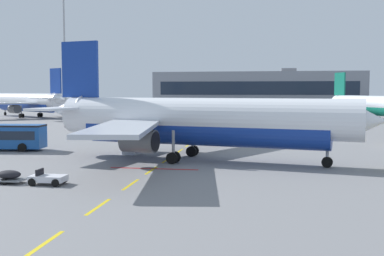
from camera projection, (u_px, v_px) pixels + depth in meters
The scene contains 10 objects.
ground at pixel (369, 149), 55.41m from camera, with size 400.00×400.00×0.00m, color slate.
apron_paint_markings at pixel (184, 148), 56.37m from camera, with size 8.00×96.63×0.01m.
airliner_foreground at pixel (197, 121), 45.81m from camera, with size 34.65×33.95×12.20m.
airliner_mid_left at pixel (28, 102), 121.69m from camera, with size 32.71×30.63×12.35m.
airliner_far_center at pixel (373, 105), 103.87m from camera, with size 29.67×31.27×11.45m.
fuel_service_truck at pixel (124, 126), 68.98m from camera, with size 4.07×7.38×3.14m.
baggage_train at pixel (9, 176), 34.65m from camera, with size 8.61×1.59×1.14m.
uld_cargo_container at pixel (132, 147), 50.50m from camera, with size 1.83×1.80×1.60m.
apron_light_mast_near at pixel (64, 32), 85.83m from camera, with size 1.80×1.80×29.07m.
terminal_satellite at pixel (258, 90), 192.54m from camera, with size 83.57×24.11×16.13m.
Camera 1 is at (27.85, -17.72, 6.88)m, focal length 43.48 mm.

